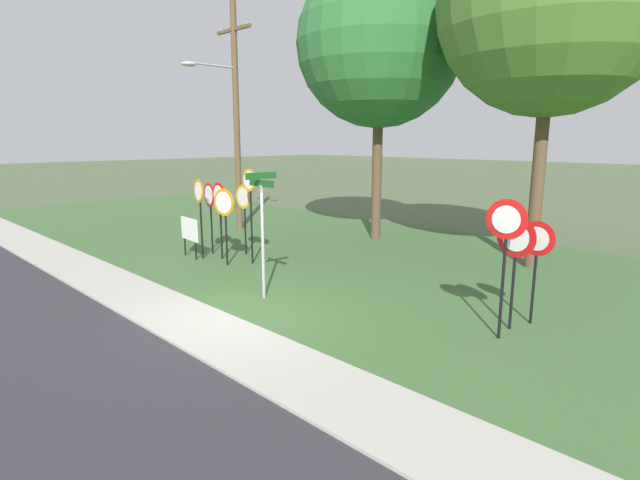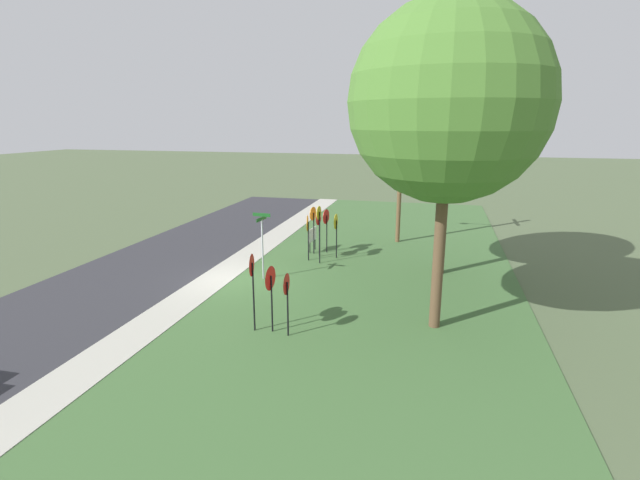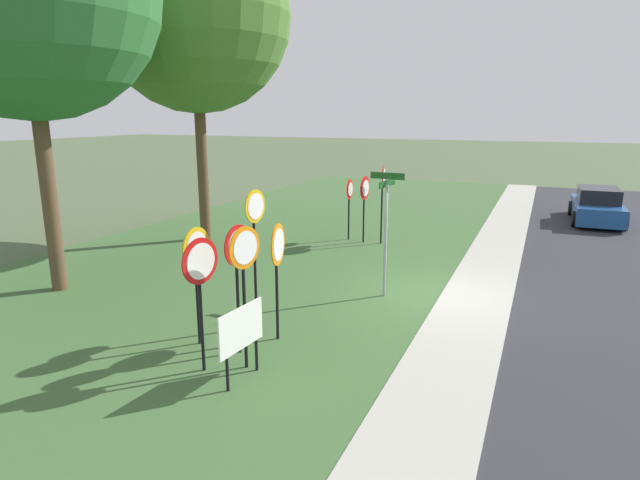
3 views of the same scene
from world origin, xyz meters
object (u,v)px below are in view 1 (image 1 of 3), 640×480
at_px(yield_sign_near_left, 536,249).
at_px(oak_tree_left, 380,43).
at_px(stop_sign_far_left, 224,210).
at_px(stop_sign_far_center, 244,204).
at_px(yield_sign_far_left, 505,236).
at_px(yield_sign_near_right, 515,246).
at_px(street_name_post, 262,225).
at_px(stop_sign_far_right, 199,202).
at_px(stop_sign_near_left, 250,197).
at_px(stop_sign_near_right, 210,203).
at_px(stop_sign_center_tall, 219,204).
at_px(utility_pole, 233,110).
at_px(notice_board, 189,231).
at_px(oak_tree_right, 553,0).

height_order(yield_sign_near_left, oak_tree_left, oak_tree_left).
relative_size(stop_sign_far_left, stop_sign_far_center, 1.01).
bearing_deg(yield_sign_far_left, stop_sign_far_center, 165.50).
bearing_deg(oak_tree_left, yield_sign_near_left, -31.42).
xyz_separation_m(yield_sign_near_right, street_name_post, (-4.91, -2.14, 0.09)).
xyz_separation_m(yield_sign_near_right, yield_sign_far_left, (0.06, -0.59, 0.30)).
bearing_deg(yield_sign_far_left, stop_sign_far_right, 173.67).
bearing_deg(stop_sign_far_right, street_name_post, -2.53).
relative_size(stop_sign_near_left, stop_sign_far_right, 1.14).
bearing_deg(street_name_post, stop_sign_near_right, 165.73).
xyz_separation_m(stop_sign_center_tall, yield_sign_far_left, (8.94, 0.06, 0.24)).
distance_m(yield_sign_near_right, utility_pole, 13.55).
height_order(stop_sign_far_left, street_name_post, street_name_post).
bearing_deg(street_name_post, stop_sign_center_tall, 164.45).
distance_m(yield_sign_far_left, notice_board, 9.88).
bearing_deg(yield_sign_far_left, utility_pole, 156.11).
xyz_separation_m(stop_sign_center_tall, utility_pole, (-4.00, 3.46, 3.06)).
bearing_deg(notice_board, utility_pole, 133.53).
bearing_deg(yield_sign_far_left, stop_sign_far_left, 173.75).
bearing_deg(oak_tree_left, yield_sign_far_left, -37.75).
height_order(stop_sign_near_left, stop_sign_far_right, stop_sign_near_left).
xyz_separation_m(stop_sign_far_right, oak_tree_right, (7.62, 6.23, 5.44)).
height_order(stop_sign_center_tall, yield_sign_near_left, stop_sign_center_tall).
relative_size(stop_sign_near_right, oak_tree_left, 0.23).
distance_m(stop_sign_far_left, stop_sign_far_right, 1.25).
xyz_separation_m(stop_sign_near_right, yield_sign_near_right, (9.70, 0.46, -0.01)).
bearing_deg(notice_board, stop_sign_far_left, 12.50).
relative_size(yield_sign_near_right, yield_sign_far_left, 0.85).
relative_size(stop_sign_far_center, oak_tree_left, 0.23).
bearing_deg(yield_sign_near_left, notice_board, -170.63).
distance_m(stop_sign_far_left, street_name_post, 3.37).
bearing_deg(utility_pole, stop_sign_far_left, -38.51).
bearing_deg(stop_sign_far_left, yield_sign_near_left, 0.34).
height_order(stop_sign_far_left, yield_sign_far_left, yield_sign_far_left).
distance_m(utility_pole, notice_board, 6.45).
bearing_deg(stop_sign_near_left, stop_sign_far_right, -150.95).
distance_m(stop_sign_center_tall, oak_tree_left, 8.03).
relative_size(stop_sign_far_right, yield_sign_near_right, 1.10).
xyz_separation_m(stop_sign_center_tall, yield_sign_near_left, (9.04, 1.24, -0.17)).
xyz_separation_m(stop_sign_far_left, stop_sign_far_center, (-0.77, 1.25, -0.02)).
bearing_deg(yield_sign_near_right, oak_tree_left, 149.85).
relative_size(stop_sign_near_left, oak_tree_left, 0.28).
height_order(stop_sign_center_tall, street_name_post, street_name_post).
height_order(stop_sign_near_right, stop_sign_far_right, stop_sign_far_right).
relative_size(yield_sign_near_left, notice_board, 1.67).
bearing_deg(stop_sign_far_center, stop_sign_far_left, -57.37).
distance_m(yield_sign_near_right, oak_tree_left, 10.66).
relative_size(stop_sign_far_center, notice_board, 1.79).
relative_size(stop_sign_near_right, stop_sign_far_left, 1.01).
distance_m(stop_sign_center_tall, yield_sign_near_left, 9.13).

